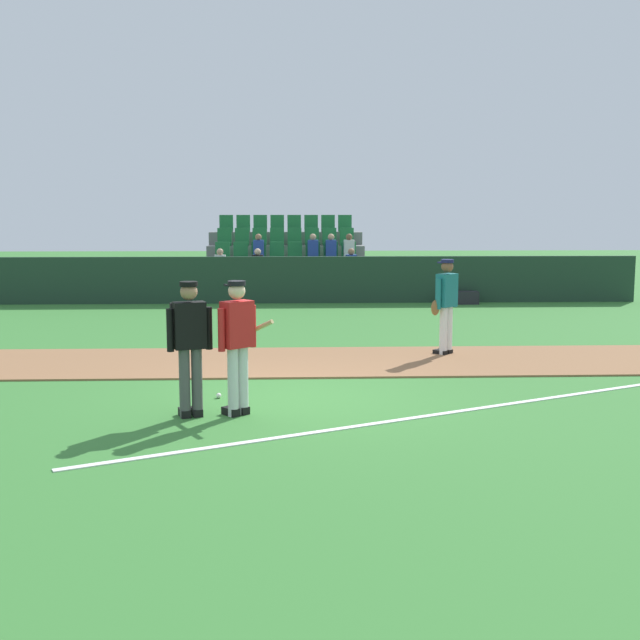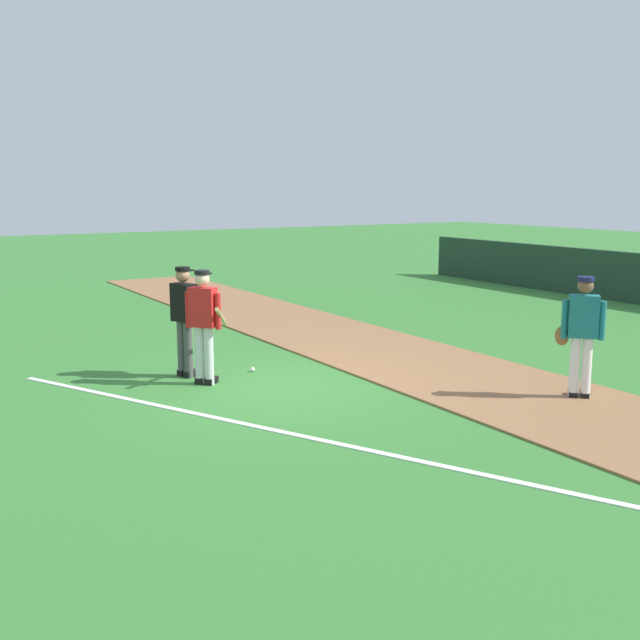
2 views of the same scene
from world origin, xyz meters
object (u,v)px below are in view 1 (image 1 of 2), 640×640
at_px(batter_red_jersey, 238,342).
at_px(umpire_home_plate, 190,341).
at_px(baseball, 219,396).
at_px(equipment_bag, 462,298).
at_px(runner_teal_jersey, 446,303).

xyz_separation_m(batter_red_jersey, umpire_home_plate, (-0.61, -0.06, 0.03)).
relative_size(umpire_home_plate, baseball, 23.78).
bearing_deg(batter_red_jersey, umpire_home_plate, -174.01).
bearing_deg(equipment_bag, runner_teal_jersey, -104.16).
bearing_deg(baseball, batter_red_jersey, -70.81).
bearing_deg(runner_teal_jersey, equipment_bag, 75.84).
bearing_deg(runner_teal_jersey, umpire_home_plate, -133.96).
bearing_deg(batter_red_jersey, runner_teal_jersey, 50.14).
bearing_deg(batter_red_jersey, equipment_bag, 65.60).
relative_size(batter_red_jersey, baseball, 23.78).
xyz_separation_m(umpire_home_plate, baseball, (0.27, 1.03, -0.96)).
xyz_separation_m(runner_teal_jersey, equipment_bag, (2.02, 8.01, -0.78)).
bearing_deg(umpire_home_plate, baseball, 75.28).
distance_m(runner_teal_jersey, equipment_bag, 8.29).
height_order(baseball, equipment_bag, equipment_bag).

